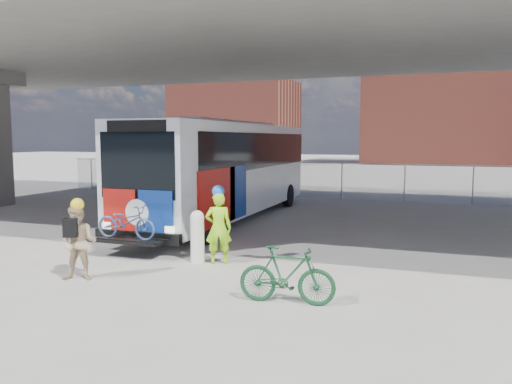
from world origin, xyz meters
The scene contains 9 objects.
ground centered at (0.00, 0.00, 0.00)m, with size 160.00×160.00×0.00m, color #9E9991.
bus centered at (-2.00, 4.54, 2.11)m, with size 2.67×12.90×3.69m.
overpass centered at (0.00, 4.00, 6.54)m, with size 40.00×16.00×7.95m.
chainlink_fence centered at (0.00, 12.00, 1.42)m, with size 30.00×0.06×30.00m.
brick_buildings centered at (1.23, 48.23, 5.42)m, with size 54.00×22.00×12.00m.
bollard centered at (-0.09, -1.85, 0.69)m, with size 0.34×0.34×1.29m.
cyclist_hivis centered at (0.44, -1.79, 0.93)m, with size 0.74×0.62×1.92m.
cyclist_tan centered at (-1.79, -4.10, 0.84)m, with size 0.94×0.83×1.78m.
bike_parked centered at (2.83, -4.08, 0.54)m, with size 0.51×1.80×1.08m, color #164626.
Camera 1 is at (5.31, -12.67, 3.03)m, focal length 35.00 mm.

